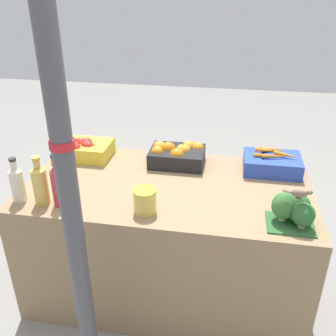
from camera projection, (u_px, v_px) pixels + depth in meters
ground_plane at (168, 283)px, 2.45m from camera, size 10.00×10.00×0.00m
market_table at (168, 237)px, 2.28m from camera, size 1.60×0.87×0.75m
support_pole at (66, 173)px, 1.35m from camera, size 0.09×0.09×2.31m
apple_crate at (84, 148)px, 2.41m from camera, size 0.33×0.25×0.13m
orange_crate at (177, 154)px, 2.32m from camera, size 0.33×0.25×0.14m
carrot_crate at (272, 163)px, 2.23m from camera, size 0.33×0.25×0.13m
broccoli_pile at (294, 209)px, 1.74m from camera, size 0.22×0.19×0.15m
juice_bottle_cloudy at (17, 183)px, 1.91m from camera, size 0.07×0.07×0.24m
juice_bottle_golden at (40, 184)px, 1.89m from camera, size 0.08×0.08×0.26m
juice_bottle_ruby at (58, 184)px, 1.87m from camera, size 0.06×0.06×0.28m
pickle_jar at (145, 201)px, 1.83m from camera, size 0.12×0.12×0.12m
sparrow_bird at (300, 193)px, 1.67m from camera, size 0.14×0.04×0.05m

